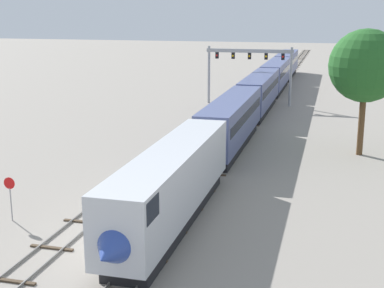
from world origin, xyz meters
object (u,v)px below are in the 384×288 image
at_px(signal_gantry, 249,62).
at_px(trackside_tree_left, 366,66).
at_px(passenger_train, 260,92).
at_px(stop_sign, 10,193).

distance_m(signal_gantry, trackside_tree_left, 28.51).
bearing_deg(passenger_train, signal_gantry, 114.62).
bearing_deg(passenger_train, trackside_tree_left, -58.78).
relative_size(passenger_train, signal_gantry, 8.24).
bearing_deg(trackside_tree_left, passenger_train, 121.22).
bearing_deg(stop_sign, signal_gantry, 80.67).
relative_size(signal_gantry, stop_sign, 4.20).
height_order(signal_gantry, stop_sign, signal_gantry).
distance_m(passenger_train, signal_gantry, 6.36).
bearing_deg(passenger_train, stop_sign, -103.31).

